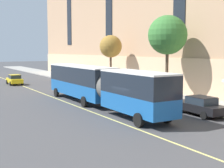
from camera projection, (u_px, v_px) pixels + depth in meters
name	position (u px, v px, depth m)	size (l,w,h in m)	color
ground_plane	(132.00, 119.00, 24.21)	(260.00, 260.00, 0.00)	#424244
sidewalk	(193.00, 102.00, 31.59)	(5.32, 160.00, 0.15)	#9E9B93
city_bus	(99.00, 84.00, 29.11)	(2.91, 19.89, 3.71)	#19569E
parked_car_white_0	(76.00, 80.00, 47.37)	(2.05, 4.40, 1.56)	silver
parked_car_white_1	(117.00, 89.00, 36.85)	(2.02, 4.73, 1.56)	silver
parked_car_black_2	(200.00, 106.00, 25.52)	(2.14, 4.81, 1.56)	black
parked_car_black_4	(150.00, 95.00, 31.25)	(2.01, 4.47, 1.56)	black
parked_car_black_5	(60.00, 77.00, 52.85)	(2.05, 4.43, 1.56)	black
taxi_cab	(15.00, 80.00, 48.15)	(2.02, 4.27, 1.56)	yellow
street_tree_far_uptown	(167.00, 35.00, 33.91)	(4.29, 4.29, 8.95)	brown
street_tree_far_downtown	(111.00, 47.00, 44.57)	(3.21, 3.21, 7.31)	brown
lane_centerline	(97.00, 114.00, 26.04)	(0.16, 140.00, 0.01)	#E0D66B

